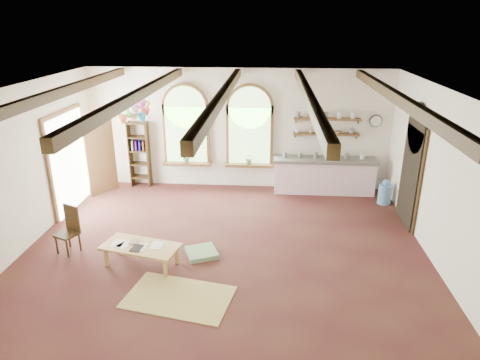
# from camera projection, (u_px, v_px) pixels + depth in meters

# --- Properties ---
(floor) EXTENTS (8.00, 8.00, 0.00)m
(floor) POSITION_uv_depth(u_px,v_px,m) (225.00, 248.00, 8.68)
(floor) COLOR #4C291F
(floor) RESTS_ON ground
(ceiling_beams) EXTENTS (6.20, 6.80, 0.18)m
(ceiling_beams) POSITION_uv_depth(u_px,v_px,m) (223.00, 95.00, 7.58)
(ceiling_beams) COLOR #382712
(ceiling_beams) RESTS_ON ceiling
(window_left) EXTENTS (1.30, 0.28, 2.20)m
(window_left) POSITION_uv_depth(u_px,v_px,m) (186.00, 128.00, 11.39)
(window_left) COLOR brown
(window_left) RESTS_ON floor
(window_right) EXTENTS (1.30, 0.28, 2.20)m
(window_right) POSITION_uv_depth(u_px,v_px,m) (250.00, 129.00, 11.28)
(window_right) COLOR brown
(window_right) RESTS_ON floor
(left_doorway) EXTENTS (0.10, 1.90, 2.50)m
(left_doorway) POSITION_uv_depth(u_px,v_px,m) (69.00, 162.00, 10.22)
(left_doorway) COLOR brown
(left_doorway) RESTS_ON floor
(right_doorway) EXTENTS (0.10, 1.30, 2.40)m
(right_doorway) POSITION_uv_depth(u_px,v_px,m) (410.00, 177.00, 9.41)
(right_doorway) COLOR black
(right_doorway) RESTS_ON floor
(kitchen_counter) EXTENTS (2.68, 0.62, 0.94)m
(kitchen_counter) POSITION_uv_depth(u_px,v_px,m) (324.00, 175.00, 11.34)
(kitchen_counter) COLOR silver
(kitchen_counter) RESTS_ON floor
(wall_shelf_lower) EXTENTS (1.70, 0.24, 0.04)m
(wall_shelf_lower) POSITION_uv_depth(u_px,v_px,m) (326.00, 134.00, 11.12)
(wall_shelf_lower) COLOR brown
(wall_shelf_lower) RESTS_ON wall_back
(wall_shelf_upper) EXTENTS (1.70, 0.24, 0.04)m
(wall_shelf_upper) POSITION_uv_depth(u_px,v_px,m) (327.00, 119.00, 10.98)
(wall_shelf_upper) COLOR brown
(wall_shelf_upper) RESTS_ON wall_back
(wall_clock) EXTENTS (0.32, 0.04, 0.32)m
(wall_clock) POSITION_uv_depth(u_px,v_px,m) (376.00, 121.00, 10.98)
(wall_clock) COLOR black
(wall_clock) RESTS_ON wall_back
(bookshelf) EXTENTS (0.53, 0.32, 1.80)m
(bookshelf) POSITION_uv_depth(u_px,v_px,m) (139.00, 154.00, 11.64)
(bookshelf) COLOR #382712
(bookshelf) RESTS_ON floor
(coffee_table) EXTENTS (1.54, 0.97, 0.41)m
(coffee_table) POSITION_uv_depth(u_px,v_px,m) (141.00, 248.00, 7.97)
(coffee_table) COLOR tan
(coffee_table) RESTS_ON floor
(side_chair) EXTENTS (0.50, 0.50, 0.95)m
(side_chair) POSITION_uv_depth(u_px,v_px,m) (69.00, 239.00, 8.45)
(side_chair) COLOR #382712
(side_chair) RESTS_ON floor
(floor_mat) EXTENTS (1.90, 1.39, 0.02)m
(floor_mat) POSITION_uv_depth(u_px,v_px,m) (179.00, 297.00, 7.14)
(floor_mat) COLOR tan
(floor_mat) RESTS_ON floor
(floor_cushion) EXTENTS (0.74, 0.74, 0.10)m
(floor_cushion) POSITION_uv_depth(u_px,v_px,m) (202.00, 253.00, 8.41)
(floor_cushion) COLOR #6A8E62
(floor_cushion) RESTS_ON floor
(water_jug_a) EXTENTS (0.33, 0.33, 0.64)m
(water_jug_a) POSITION_uv_depth(u_px,v_px,m) (385.00, 193.00, 10.68)
(water_jug_a) COLOR #5D91C7
(water_jug_a) RESTS_ON floor
(water_jug_b) EXTENTS (0.31, 0.31, 0.60)m
(water_jug_b) POSITION_uv_depth(u_px,v_px,m) (361.00, 184.00, 11.34)
(water_jug_b) COLOR #5D91C7
(water_jug_b) RESTS_ON floor
(balloon_cluster) EXTENTS (0.77, 0.77, 1.15)m
(balloon_cluster) POSITION_uv_depth(u_px,v_px,m) (134.00, 109.00, 10.16)
(balloon_cluster) COLOR silver
(balloon_cluster) RESTS_ON floor
(table_book) EXTENTS (0.17, 0.24, 0.02)m
(table_book) POSITION_uv_depth(u_px,v_px,m) (130.00, 241.00, 8.09)
(table_book) COLOR olive
(table_book) RESTS_ON coffee_table
(tablet) EXTENTS (0.23, 0.30, 0.01)m
(tablet) POSITION_uv_depth(u_px,v_px,m) (137.00, 248.00, 7.85)
(tablet) COLOR black
(tablet) RESTS_ON coffee_table
(potted_plant_left) EXTENTS (0.27, 0.23, 0.30)m
(potted_plant_left) POSITION_uv_depth(u_px,v_px,m) (187.00, 157.00, 11.57)
(potted_plant_left) COLOR #598C4C
(potted_plant_left) RESTS_ON window_left
(potted_plant_right) EXTENTS (0.27, 0.23, 0.30)m
(potted_plant_right) POSITION_uv_depth(u_px,v_px,m) (249.00, 159.00, 11.45)
(potted_plant_right) COLOR #598C4C
(potted_plant_right) RESTS_ON window_right
(shelf_cup_a) EXTENTS (0.12, 0.10, 0.10)m
(shelf_cup_a) POSITION_uv_depth(u_px,v_px,m) (297.00, 131.00, 11.15)
(shelf_cup_a) COLOR white
(shelf_cup_a) RESTS_ON wall_shelf_lower
(shelf_cup_b) EXTENTS (0.10, 0.10, 0.09)m
(shelf_cup_b) POSITION_uv_depth(u_px,v_px,m) (311.00, 131.00, 11.13)
(shelf_cup_b) COLOR beige
(shelf_cup_b) RESTS_ON wall_shelf_lower
(shelf_bowl_a) EXTENTS (0.22, 0.22, 0.05)m
(shelf_bowl_a) POSITION_uv_depth(u_px,v_px,m) (324.00, 132.00, 11.11)
(shelf_bowl_a) COLOR beige
(shelf_bowl_a) RESTS_ON wall_shelf_lower
(shelf_bowl_b) EXTENTS (0.20, 0.20, 0.06)m
(shelf_bowl_b) POSITION_uv_depth(u_px,v_px,m) (338.00, 132.00, 11.08)
(shelf_bowl_b) COLOR #8C664C
(shelf_bowl_b) RESTS_ON wall_shelf_lower
(shelf_vase) EXTENTS (0.18, 0.18, 0.19)m
(shelf_vase) POSITION_uv_depth(u_px,v_px,m) (352.00, 130.00, 11.04)
(shelf_vase) COLOR slate
(shelf_vase) RESTS_ON wall_shelf_lower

